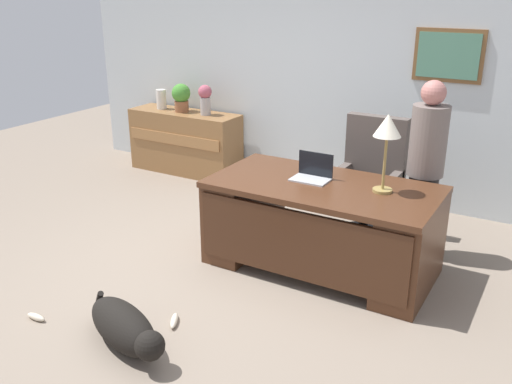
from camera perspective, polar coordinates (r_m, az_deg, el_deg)
ground_plane at (r=4.89m, az=-5.04°, el=-8.67°), size 12.00×12.00×0.00m
back_wall at (r=6.63m, az=7.89°, el=11.45°), size 7.00×0.16×2.70m
desk at (r=4.87m, az=6.56°, el=-3.24°), size 1.93×1.00×0.78m
credenza at (r=7.47m, az=-7.19°, el=5.07°), size 1.51×0.50×0.81m
armchair at (r=5.60m, az=11.36°, el=0.66°), size 0.60×0.59×1.18m
person_standing at (r=5.19m, az=16.84°, el=2.27°), size 0.32×0.32×1.61m
dog_lying at (r=4.06m, az=-13.15°, el=-13.29°), size 0.88×0.53×0.30m
laptop at (r=4.86m, az=5.79°, el=1.95°), size 0.32×0.22×0.23m
desk_lamp at (r=4.53m, az=13.23°, el=6.10°), size 0.22×0.22×0.64m
vase_with_flowers at (r=7.14m, az=-5.20°, el=9.50°), size 0.17×0.17×0.38m
vase_empty at (r=7.58m, az=-9.61°, el=9.29°), size 0.13×0.13×0.26m
potted_plant at (r=7.36m, az=-7.62°, el=9.63°), size 0.24×0.24×0.36m
dog_toy_bone at (r=4.61m, az=-21.48°, el=-11.76°), size 0.17×0.06×0.05m
dog_toy_plush at (r=4.31m, az=-8.33°, el=-12.83°), size 0.14×0.19×0.05m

